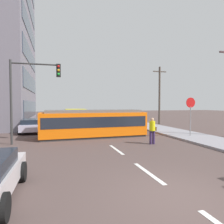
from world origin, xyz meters
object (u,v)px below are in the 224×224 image
(city_bus, at_px, (76,116))
(parked_sedan_mid, at_px, (32,125))
(pedestrian_crossing, at_px, (152,129))
(traffic_light_mast, at_px, (31,86))
(utility_pole_mid, at_px, (159,94))
(stop_sign, at_px, (191,109))
(streetcar_tram, at_px, (93,123))

(city_bus, distance_m, parked_sedan_mid, 6.87)
(pedestrian_crossing, xyz_separation_m, traffic_light_mast, (-7.33, 2.30, 2.76))
(traffic_light_mast, distance_m, utility_pole_mid, 17.11)
(city_bus, relative_size, pedestrian_crossing, 3.33)
(traffic_light_mast, relative_size, utility_pole_mid, 0.73)
(city_bus, distance_m, utility_pole_mid, 10.76)
(city_bus, distance_m, stop_sign, 13.73)
(streetcar_tram, xyz_separation_m, traffic_light_mast, (-4.29, -1.63, 2.62))
(stop_sign, bearing_deg, parked_sedan_mid, 151.89)
(streetcar_tram, xyz_separation_m, utility_pole_mid, (9.98, 7.82, 2.71))
(pedestrian_crossing, bearing_deg, stop_sign, 21.78)
(streetcar_tram, xyz_separation_m, parked_sedan_mid, (-4.79, 3.96, -0.46))
(pedestrian_crossing, bearing_deg, parked_sedan_mid, 134.76)
(pedestrian_crossing, height_order, utility_pole_mid, utility_pole_mid)
(stop_sign, distance_m, traffic_light_mast, 11.42)
(parked_sedan_mid, xyz_separation_m, traffic_light_mast, (0.50, -5.59, 3.08))
(utility_pole_mid, bearing_deg, parked_sedan_mid, -165.37)
(stop_sign, bearing_deg, city_bus, 122.56)
(streetcar_tram, relative_size, pedestrian_crossing, 4.82)
(parked_sedan_mid, height_order, stop_sign, stop_sign)
(parked_sedan_mid, height_order, traffic_light_mast, traffic_light_mast)
(streetcar_tram, height_order, pedestrian_crossing, streetcar_tram)
(stop_sign, height_order, utility_pole_mid, utility_pole_mid)
(streetcar_tram, distance_m, pedestrian_crossing, 4.97)
(traffic_light_mast, bearing_deg, utility_pole_mid, 33.53)
(streetcar_tram, height_order, traffic_light_mast, traffic_light_mast)
(streetcar_tram, relative_size, utility_pole_mid, 1.11)
(utility_pole_mid, bearing_deg, traffic_light_mast, -146.47)
(streetcar_tram, height_order, city_bus, streetcar_tram)
(streetcar_tram, height_order, utility_pole_mid, utility_pole_mid)
(pedestrian_crossing, distance_m, parked_sedan_mid, 11.12)
(streetcar_tram, distance_m, traffic_light_mast, 5.28)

